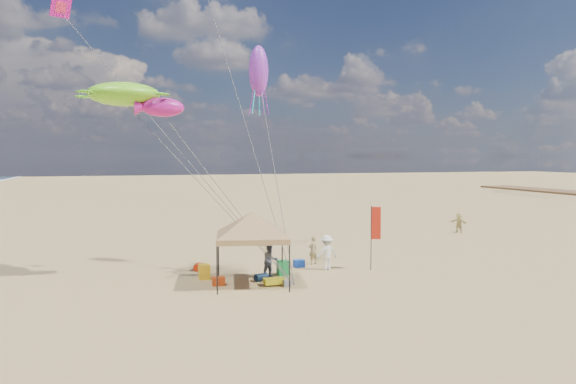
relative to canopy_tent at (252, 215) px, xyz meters
name	(u,v)px	position (x,y,z in m)	size (l,w,h in m)	color
ground	(309,288)	(2.21, -1.32, -3.14)	(280.00, 280.00, 0.00)	tan
canopy_tent	(252,215)	(0.00, 0.00, 0.00)	(6.00, 6.00, 3.77)	black
feather_flag	(375,227)	(6.58, 1.08, -0.96)	(0.48, 0.17, 3.27)	black
cooler_red	(218,281)	(-1.46, 0.32, -2.95)	(0.54, 0.38, 0.38)	#BB390F
cooler_blue	(299,263)	(3.19, 2.90, -2.95)	(0.54, 0.38, 0.38)	#1642B8
bag_navy	(261,277)	(0.56, 0.53, -2.96)	(0.36, 0.36, 0.60)	#0C2037
bag_orange	(198,267)	(-1.92, 3.65, -2.96)	(0.36, 0.36, 0.60)	#FF330E
chair_green	(283,268)	(1.86, 1.42, -2.79)	(0.50, 0.50, 0.70)	green
chair_yellow	(204,272)	(-1.88, 1.71, -2.79)	(0.50, 0.50, 0.70)	yellow
crate_grey	(287,283)	(1.40, -0.75, -3.00)	(0.34, 0.30, 0.28)	gray
beach_cart	(274,281)	(0.90, -0.45, -2.94)	(0.90, 0.50, 0.24)	gold
person_near_a	(313,250)	(4.13, 3.35, -2.37)	(0.56, 0.36, 1.52)	tan
person_near_b	(270,261)	(1.13, 1.03, -2.33)	(0.78, 0.61, 1.61)	#3C4252
person_near_c	(327,252)	(4.33, 1.88, -2.25)	(1.14, 0.65, 1.76)	white
person_far_c	(459,223)	(18.53, 10.88, -2.39)	(1.39, 0.44, 1.50)	#D4C071
turtle_kite	(124,94)	(-5.30, 1.97, 5.33)	(3.14, 2.51, 1.05)	#76DC1F
fish_kite	(163,107)	(-3.67, 1.46, 4.76)	(1.89, 0.95, 0.84)	#CE1893
squid_kite	(259,71)	(1.07, 2.88, 6.78)	(0.96, 0.96, 2.50)	purple
stunt_kite_pink	(61,7)	(-8.54, 9.75, 10.88)	(1.11, 0.04, 1.11)	#D91092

